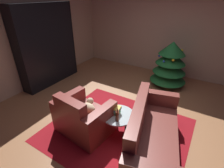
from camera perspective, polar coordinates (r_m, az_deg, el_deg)
name	(u,v)px	position (r m, az deg, el deg)	size (l,w,h in m)	color
ground_plane	(124,116)	(3.73, 3.93, -10.84)	(6.79, 6.79, 0.00)	#9E6842
wall_back	(168,30)	(5.60, 18.32, 16.88)	(5.78, 0.06, 2.73)	tan
wall_left	(26,37)	(4.98, -27.02, 13.97)	(0.06, 5.60, 2.73)	tan
area_rug	(117,130)	(3.41, 1.77, -15.23)	(2.56, 2.23, 0.01)	maroon
bookshelf_unit	(51,46)	(5.12, -19.96, 11.85)	(0.39, 1.73, 2.16)	black
armchair_red	(83,118)	(3.25, -9.68, -11.19)	(1.05, 0.85, 0.85)	maroon
couch_red	(151,136)	(2.96, 13.06, -16.61)	(1.14, 1.93, 0.88)	brown
coffee_table	(118,116)	(3.14, 1.99, -10.85)	(0.61, 0.61, 0.41)	black
book_stack_on_table	(116,110)	(3.09, 1.21, -8.82)	(0.19, 0.17, 0.14)	#CEC04D
bottle_on_table	(117,116)	(2.92, 1.80, -10.74)	(0.06, 0.06, 0.25)	brown
decorated_tree	(170,64)	(4.92, 19.00, 6.35)	(0.98, 0.98, 1.26)	brown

